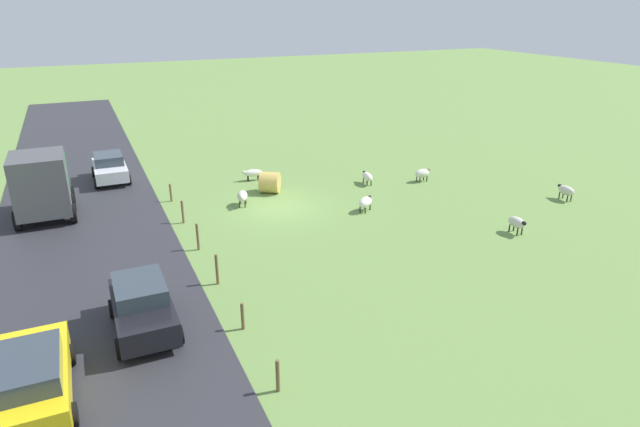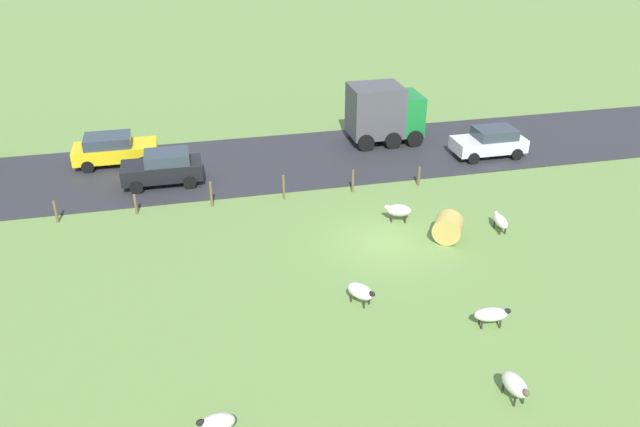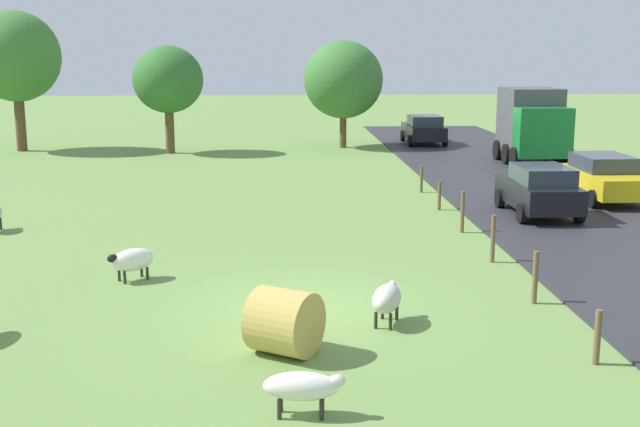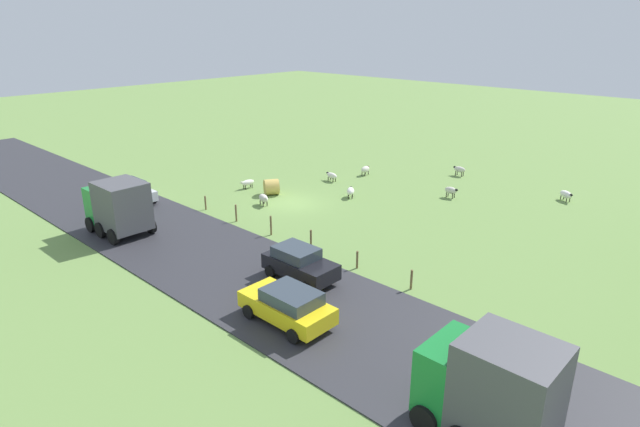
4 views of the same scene
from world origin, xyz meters
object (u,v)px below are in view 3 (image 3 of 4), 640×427
at_px(tree_0, 15,57).
at_px(car_1, 424,129).
at_px(tree_1, 168,80).
at_px(truck_0, 533,125).
at_px(tree_2, 343,80).
at_px(car_0, 539,189).
at_px(sheep_4, 302,387).
at_px(sheep_3, 132,260).
at_px(sheep_7, 387,299).
at_px(hay_bale_0, 284,322).
at_px(car_2, 605,177).

relative_size(tree_0, car_1, 1.81).
bearing_deg(tree_1, truck_0, -16.24).
xyz_separation_m(truck_0, car_1, (-3.75, 8.15, -0.99)).
bearing_deg(truck_0, tree_1, 163.76).
height_order(tree_2, car_0, tree_2).
bearing_deg(tree_0, sheep_4, -66.76).
relative_size(sheep_3, tree_2, 0.20).
bearing_deg(tree_1, tree_2, 11.59).
relative_size(sheep_3, car_1, 0.29).
bearing_deg(sheep_4, tree_1, 100.69).
height_order(tree_1, car_1, tree_1).
xyz_separation_m(sheep_7, hay_bale_0, (-2.09, -1.47, 0.06)).
bearing_deg(sheep_4, tree_0, 113.24).
bearing_deg(tree_1, tree_0, 170.50).
distance_m(sheep_4, car_2, 20.51).
bearing_deg(car_2, car_1, 100.93).
xyz_separation_m(sheep_7, truck_0, (10.10, 22.36, 1.37)).
xyz_separation_m(sheep_4, tree_1, (-5.97, 31.65, 3.39)).
height_order(sheep_4, truck_0, truck_0).
bearing_deg(car_2, sheep_4, -124.55).
height_order(hay_bale_0, car_0, car_0).
xyz_separation_m(tree_1, tree_2, (9.42, 1.93, -0.09)).
xyz_separation_m(sheep_3, truck_0, (15.81, 18.90, 1.41)).
xyz_separation_m(sheep_3, car_1, (12.06, 27.05, 0.41)).
height_order(sheep_7, car_0, car_0).
bearing_deg(sheep_7, sheep_3, 148.75).
bearing_deg(sheep_3, car_0, 29.07).
relative_size(sheep_7, tree_2, 0.21).
bearing_deg(car_1, car_2, -79.07).
distance_m(tree_1, car_1, 14.78).
xyz_separation_m(tree_0, tree_1, (8.21, -1.37, -1.18)).
distance_m(hay_bale_0, car_1, 33.08).
relative_size(tree_1, car_1, 1.37).
relative_size(sheep_7, car_2, 0.29).
relative_size(tree_0, truck_0, 1.84).
bearing_deg(car_0, sheep_3, -150.93).
bearing_deg(sheep_3, truck_0, 50.10).
relative_size(hay_bale_0, car_0, 0.30).
bearing_deg(truck_0, sheep_4, -114.35).
distance_m(sheep_4, car_0, 16.56).
bearing_deg(hay_bale_0, car_0, 53.76).
height_order(tree_2, car_2, tree_2).
distance_m(sheep_7, truck_0, 24.58).
relative_size(sheep_4, truck_0, 0.32).
height_order(tree_0, car_0, tree_0).
relative_size(sheep_7, hay_bale_0, 1.04).
bearing_deg(tree_0, sheep_7, -61.03).
distance_m(tree_1, truck_0, 18.78).
distance_m(tree_2, car_2, 18.81).
bearing_deg(sheep_3, hay_bale_0, -53.80).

